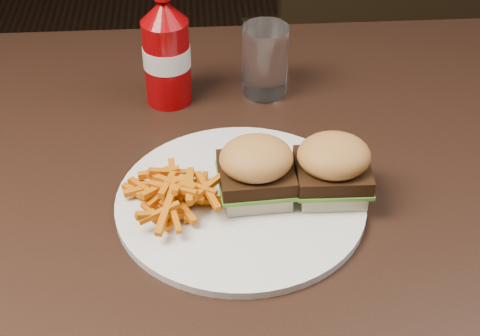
{
  "coord_description": "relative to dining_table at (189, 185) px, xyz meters",
  "views": [
    {
      "loc": [
        0.02,
        -0.74,
        1.34
      ],
      "look_at": [
        0.06,
        -0.06,
        0.8
      ],
      "focal_mm": 55.0,
      "sensor_mm": 36.0,
      "label": 1
    }
  ],
  "objects": [
    {
      "name": "tumbler",
      "position": [
        0.11,
        0.19,
        0.08
      ],
      "size": [
        0.07,
        0.07,
        0.1
      ],
      "primitive_type": "cylinder",
      "rotation": [
        0.0,
        0.0,
        0.09
      ],
      "color": "white",
      "rests_on": "dining_table"
    },
    {
      "name": "plate",
      "position": [
        0.06,
        -0.07,
        0.03
      ],
      "size": [
        0.3,
        0.3,
        0.01
      ],
      "primitive_type": "cylinder",
      "color": "white",
      "rests_on": "dining_table"
    },
    {
      "name": "ketchup_bottle",
      "position": [
        -0.03,
        0.18,
        0.08
      ],
      "size": [
        0.07,
        0.07,
        0.13
      ],
      "primitive_type": "cylinder",
      "rotation": [
        0.0,
        0.0,
        -0.14
      ],
      "color": "#8E0306",
      "rests_on": "dining_table"
    },
    {
      "name": "fries_pile",
      "position": [
        -0.01,
        -0.08,
        0.05
      ],
      "size": [
        0.11,
        0.11,
        0.04
      ],
      "primitive_type": null,
      "rotation": [
        0.0,
        0.0,
        -0.12
      ],
      "color": "#BD6800",
      "rests_on": "plate"
    },
    {
      "name": "chair_far",
      "position": [
        0.39,
        0.8,
        -0.3
      ],
      "size": [
        0.5,
        0.5,
        0.04
      ],
      "primitive_type": "cube",
      "rotation": [
        0.0,
        0.0,
        3.21
      ],
      "color": "black",
      "rests_on": "ground"
    },
    {
      "name": "dining_table",
      "position": [
        0.0,
        0.0,
        0.0
      ],
      "size": [
        1.2,
        0.8,
        0.04
      ],
      "primitive_type": "cube",
      "color": "black",
      "rests_on": "ground"
    },
    {
      "name": "sandwich_half_b",
      "position": [
        0.17,
        -0.06,
        0.04
      ],
      "size": [
        0.08,
        0.08,
        0.02
      ],
      "primitive_type": "cube",
      "rotation": [
        0.0,
        0.0,
        -0.02
      ],
      "color": "beige",
      "rests_on": "plate"
    },
    {
      "name": "sandwich_half_a",
      "position": [
        0.08,
        -0.06,
        0.04
      ],
      "size": [
        0.08,
        0.08,
        0.02
      ],
      "primitive_type": "cube",
      "rotation": [
        0.0,
        0.0,
        0.06
      ],
      "color": "#F5DEBE",
      "rests_on": "plate"
    }
  ]
}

